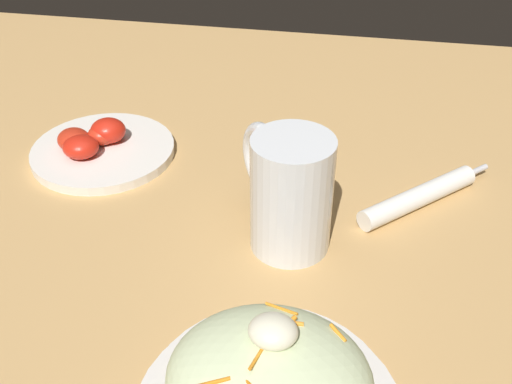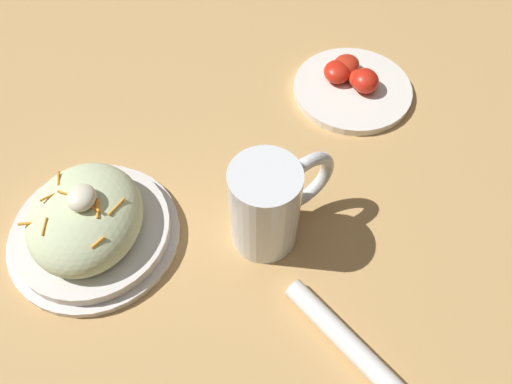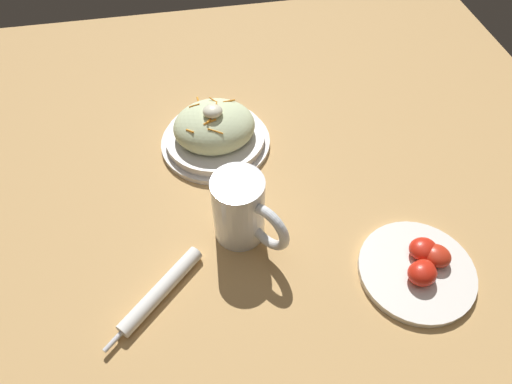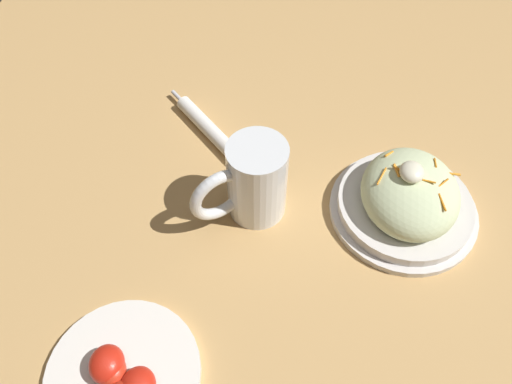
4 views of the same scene
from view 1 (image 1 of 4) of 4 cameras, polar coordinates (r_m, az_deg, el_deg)
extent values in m
plane|color=tan|center=(0.67, -2.87, -7.99)|extent=(1.43, 1.43, 0.00)
ellipsoid|color=beige|center=(0.51, 1.24, -17.10)|extent=(0.17, 0.15, 0.08)
cylinder|color=orange|center=(0.47, 0.18, -14.99)|extent=(0.01, 0.03, 0.00)
cylinder|color=orange|center=(0.52, 2.38, -10.78)|extent=(0.03, 0.02, 0.01)
cylinder|color=orange|center=(0.50, 2.93, -12.03)|extent=(0.03, 0.01, 0.01)
cylinder|color=orange|center=(0.51, 7.64, -12.86)|extent=(0.02, 0.02, 0.01)
cylinder|color=orange|center=(0.50, 2.77, -12.35)|extent=(0.02, 0.02, 0.01)
cylinder|color=orange|center=(0.47, -4.07, -17.26)|extent=(0.03, 0.01, 0.01)
ellipsoid|color=#EFEACC|center=(0.48, 1.60, -12.82)|extent=(0.04, 0.04, 0.02)
cylinder|color=white|center=(0.67, 3.31, -0.27)|extent=(0.09, 0.09, 0.14)
cylinder|color=orange|center=(0.69, 3.21, -2.55)|extent=(0.08, 0.08, 0.07)
cylinder|color=white|center=(0.66, 3.33, 0.19)|extent=(0.08, 0.08, 0.01)
torus|color=white|center=(0.71, 0.83, 2.80)|extent=(0.07, 0.09, 0.10)
cylinder|color=white|center=(0.78, 14.85, -0.46)|extent=(0.15, 0.14, 0.03)
cylinder|color=silver|center=(0.85, 19.83, 1.88)|extent=(0.03, 0.03, 0.01)
cylinder|color=white|center=(0.88, -14.02, 3.72)|extent=(0.20, 0.20, 0.01)
ellipsoid|color=red|center=(0.86, -15.99, 4.05)|extent=(0.05, 0.05, 0.03)
ellipsoid|color=red|center=(0.88, -13.59, 5.58)|extent=(0.06, 0.05, 0.03)
ellipsoid|color=red|center=(0.88, -16.59, 4.68)|extent=(0.06, 0.06, 0.03)
ellipsoid|color=red|center=(0.88, -14.07, 5.21)|extent=(0.06, 0.05, 0.03)
camera|label=2|loc=(0.62, 50.44, 38.85)|focal=34.86mm
camera|label=3|loc=(1.03, 15.17, 48.28)|focal=32.15mm
camera|label=4|loc=(0.73, -49.48, 41.94)|focal=34.70mm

